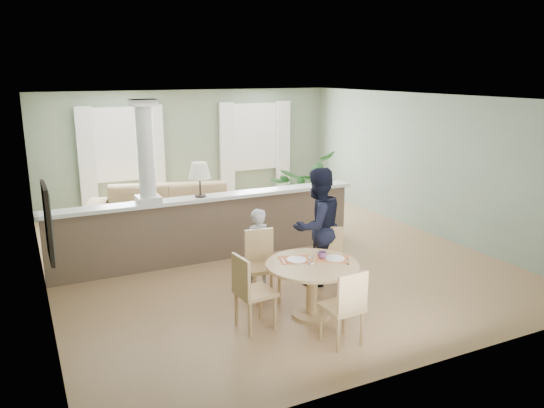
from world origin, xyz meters
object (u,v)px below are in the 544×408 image
chair_far_boy (262,261)px  chair_side (250,289)px  sofa (169,210)px  houseplant (302,190)px  dining_table (312,274)px  man_person (317,226)px  chair_near (346,305)px  chair_far_man (329,257)px  child_person (257,249)px

chair_far_boy → chair_side: (-0.54, -0.81, -0.00)m
sofa → houseplant: size_ratio=2.04×
dining_table → chair_far_boy: size_ratio=1.24×
houseplant → dining_table: 4.11m
houseplant → man_person: man_person is taller
dining_table → chair_near: 0.85m
chair_far_boy → man_person: 1.03m
chair_near → man_person: bearing=-113.9°
sofa → chair_near: chair_near is taller
chair_far_boy → chair_side: chair_far_boy is taller
sofa → man_person: size_ratio=1.77×
chair_near → chair_side: bearing=-49.5°
chair_side → man_person: bearing=-63.7°
chair_far_boy → chair_far_man: chair_far_boy is taller
dining_table → child_person: size_ratio=0.99×
sofa → chair_far_boy: (0.34, -3.62, 0.08)m
sofa → houseplant: bearing=-1.1°
chair_far_boy → child_person: (0.06, 0.29, 0.07)m
houseplant → child_person: 3.32m
dining_table → man_person: size_ratio=0.68×
chair_far_boy → chair_near: (0.29, -1.67, -0.02)m
houseplant → chair_near: (-1.92, -4.50, -0.25)m
sofa → child_person: size_ratio=2.57×
sofa → child_person: 3.35m
dining_table → man_person: bearing=56.4°
houseplant → child_person: bearing=-130.4°
houseplant → man_person: bearing=-114.7°
chair_side → chair_near: bearing=-141.9°
houseplant → man_person: size_ratio=0.87×
chair_near → chair_side: size_ratio=0.97×
dining_table → chair_side: size_ratio=1.25×
sofa → man_person: man_person is taller
chair_far_boy → chair_far_man: (0.98, -0.21, -0.02)m
chair_far_boy → child_person: 0.31m
chair_far_boy → child_person: size_ratio=0.79×
child_person → chair_far_man: bearing=139.7°
chair_near → houseplant: bearing=-116.4°
chair_far_man → man_person: size_ratio=0.53×
sofa → chair_far_man: size_ratio=3.36×
sofa → chair_far_man: chair_far_man is taller
sofa → child_person: child_person is taller
houseplant → chair_far_boy: size_ratio=1.58×
child_person → chair_side: bearing=50.1°
chair_near → child_person: size_ratio=0.77×
chair_far_boy → man_person: bearing=14.9°
chair_far_boy → chair_near: size_ratio=1.04×
chair_far_man → chair_side: 1.63m
chair_far_man → chair_near: chair_near is taller
chair_near → child_person: (-0.23, 1.97, 0.09)m
dining_table → chair_near: (-0.05, -0.85, -0.06)m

